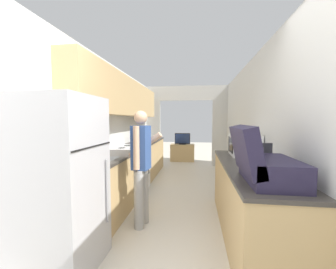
# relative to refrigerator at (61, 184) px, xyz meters

# --- Properties ---
(wall_left) EXTENTS (0.38, 7.75, 2.50)m
(wall_left) POSITION_rel_refrigerator_xyz_m (-0.28, 1.91, 0.71)
(wall_left) COLOR silver
(wall_left) RESTS_ON ground_plane
(wall_right) EXTENTS (0.06, 7.75, 2.50)m
(wall_right) POSITION_rel_refrigerator_xyz_m (2.24, 1.48, 0.42)
(wall_right) COLOR silver
(wall_right) RESTS_ON ground_plane
(wall_far_with_doorway) EXTENTS (2.95, 0.06, 2.50)m
(wall_far_with_doorway) POSITION_rel_refrigerator_xyz_m (0.94, 4.79, 0.61)
(wall_far_with_doorway) COLOR silver
(wall_far_with_doorway) RESTS_ON ground_plane
(counter_left) EXTENTS (0.62, 4.12, 0.90)m
(counter_left) POSITION_rel_refrigerator_xyz_m (-0.04, 2.49, -0.38)
(counter_left) COLOR tan
(counter_left) RESTS_ON ground_plane
(counter_right) EXTENTS (0.62, 2.25, 0.90)m
(counter_right) POSITION_rel_refrigerator_xyz_m (1.91, 0.81, -0.38)
(counter_right) COLOR tan
(counter_right) RESTS_ON ground_plane
(refrigerator) EXTENTS (0.70, 0.72, 1.67)m
(refrigerator) POSITION_rel_refrigerator_xyz_m (0.00, 0.00, 0.00)
(refrigerator) COLOR #B7B7BC
(refrigerator) RESTS_ON ground_plane
(range_oven) EXTENTS (0.66, 0.80, 1.04)m
(range_oven) POSITION_rel_refrigerator_xyz_m (-0.03, 2.17, -0.38)
(range_oven) COLOR white
(range_oven) RESTS_ON ground_plane
(person) EXTENTS (0.51, 0.41, 1.56)m
(person) POSITION_rel_refrigerator_xyz_m (0.54, 0.89, -0.00)
(person) COLOR #9E9E9E
(person) RESTS_ON ground_plane
(suitcase) EXTENTS (0.51, 0.66, 0.49)m
(suitcase) POSITION_rel_refrigerator_xyz_m (1.84, 0.10, 0.24)
(suitcase) COLOR #231E38
(suitcase) RESTS_ON counter_right
(microwave) EXTENTS (0.40, 0.47, 0.32)m
(microwave) POSITION_rel_refrigerator_xyz_m (1.99, 1.44, 0.23)
(microwave) COLOR white
(microwave) RESTS_ON counter_right
(book_stack) EXTENTS (0.24, 0.29, 0.07)m
(book_stack) POSITION_rel_refrigerator_xyz_m (1.93, 0.81, 0.10)
(book_stack) COLOR black
(book_stack) RESTS_ON counter_right
(tv_cabinet) EXTENTS (0.82, 0.42, 0.59)m
(tv_cabinet) POSITION_rel_refrigerator_xyz_m (0.80, 5.40, -0.54)
(tv_cabinet) COLOR tan
(tv_cabinet) RESTS_ON ground_plane
(television) EXTENTS (0.53, 0.16, 0.39)m
(television) POSITION_rel_refrigerator_xyz_m (0.80, 5.35, -0.06)
(television) COLOR black
(television) RESTS_ON tv_cabinet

